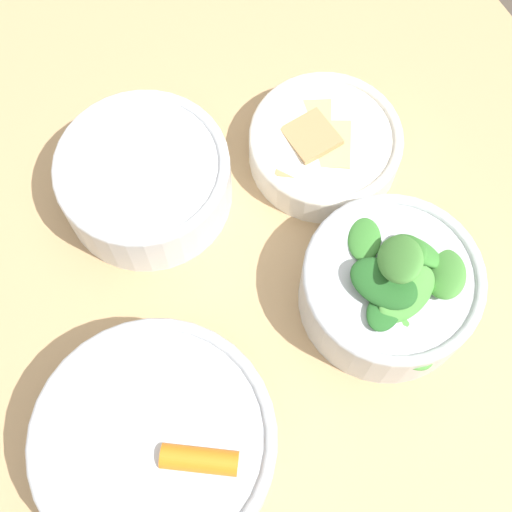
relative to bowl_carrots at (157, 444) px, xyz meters
name	(u,v)px	position (x,y,z in m)	size (l,w,h in m)	color
ground_plane	(239,396)	(0.15, -0.13, -0.78)	(10.00, 10.00, 0.00)	#4C4238
dining_table	(226,283)	(0.15, -0.13, -0.14)	(1.35, 0.80, 0.74)	tan
bowl_carrots	(157,444)	(0.00, 0.00, 0.00)	(0.19, 0.19, 0.07)	silver
bowl_greens	(390,287)	(0.03, -0.23, 0.00)	(0.16, 0.15, 0.12)	silver
bowl_beans_hotdog	(146,180)	(0.22, -0.09, -0.01)	(0.16, 0.16, 0.06)	silver
bowl_cookies	(324,145)	(0.18, -0.26, -0.01)	(0.15, 0.15, 0.05)	silver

